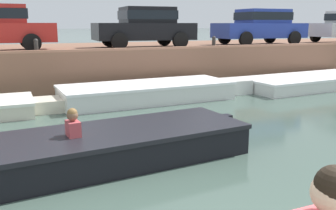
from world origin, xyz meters
TOP-DOWN VIEW (x-y plane):
  - ground_plane at (0.00, 5.56)m, footprint 400.00×400.00m
  - far_quay_wall at (0.00, 14.11)m, footprint 60.00×6.00m
  - far_wall_coping at (0.00, 11.23)m, footprint 60.00×0.24m
  - boat_moored_central_white at (2.13, 9.62)m, footprint 6.64×2.28m
  - boat_moored_east_white at (8.79, 9.57)m, footprint 6.84×2.69m
  - motorboat_passing at (-0.80, 4.71)m, footprint 5.98×2.18m
  - car_centre_black at (2.82, 12.48)m, footprint 3.89×2.13m
  - car_right_inner_blue at (8.29, 12.48)m, footprint 4.07×1.95m
  - mooring_bollard_mid at (-1.32, 11.36)m, footprint 0.15×0.15m
  - mooring_bollard_east at (5.27, 11.36)m, footprint 0.15×0.15m

SIDE VIEW (x-z plane):
  - ground_plane at x=0.00m, z-range 0.00..0.00m
  - boat_moored_east_white at x=8.79m, z-range 0.00..0.47m
  - boat_moored_central_white at x=2.13m, z-range 0.00..0.57m
  - motorboat_passing at x=-0.80m, z-range -0.24..0.82m
  - far_quay_wall at x=0.00m, z-range 0.00..1.53m
  - far_wall_coping at x=0.00m, z-range 1.53..1.61m
  - mooring_bollard_mid at x=-1.32m, z-range 1.55..1.99m
  - mooring_bollard_east at x=5.27m, z-range 1.55..1.99m
  - car_centre_black at x=2.82m, z-range 1.61..3.15m
  - car_right_inner_blue at x=8.29m, z-range 1.61..3.15m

